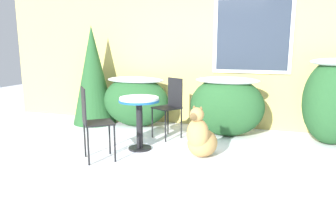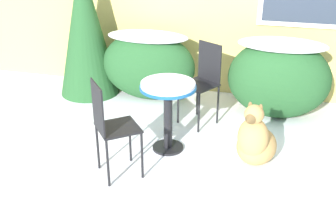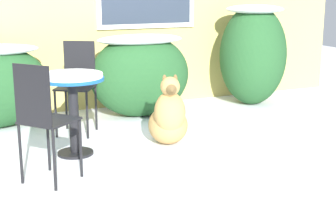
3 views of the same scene
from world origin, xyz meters
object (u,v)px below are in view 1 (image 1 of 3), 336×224
object	(u,v)px
patio_table	(139,109)
dog	(201,138)
patio_chair_near_table	(170,104)
patio_chair_far_side	(93,120)

from	to	relation	value
patio_table	dog	world-z (taller)	patio_table
patio_chair_near_table	patio_chair_far_side	size ratio (longest dim) A/B	1.00
patio_chair_near_table	dog	size ratio (longest dim) A/B	1.34
patio_table	patio_chair_near_table	size ratio (longest dim) A/B	0.79
patio_chair_near_table	dog	distance (m)	1.13
patio_table	patio_chair_near_table	bearing A→B (deg)	72.99
patio_table	patio_chair_far_side	distance (m)	0.74
patio_chair_far_side	patio_chair_near_table	bearing A→B (deg)	-63.43
patio_chair_near_table	patio_chair_far_side	world-z (taller)	same
patio_chair_near_table	dog	xyz separation A→B (m)	(0.70, -0.84, -0.29)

